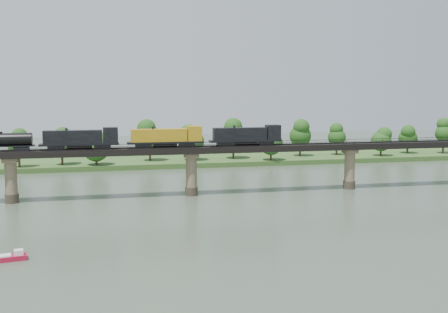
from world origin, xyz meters
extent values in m
plane|color=#394737|center=(0.00, 0.00, 0.00)|extent=(400.00, 400.00, 0.00)
cube|color=#2F5220|center=(0.00, 85.00, 0.80)|extent=(300.00, 24.00, 1.60)
cylinder|color=#473A2D|center=(-40.00, 30.00, 1.00)|extent=(3.00, 3.00, 2.00)
cylinder|color=#8A7A5A|center=(-40.00, 30.00, 5.50)|extent=(2.60, 2.60, 9.00)
cube|color=#8A7A5A|center=(-40.00, 30.00, 9.50)|extent=(3.20, 3.20, 1.00)
cylinder|color=#473A2D|center=(0.00, 30.00, 1.00)|extent=(3.00, 3.00, 2.00)
cylinder|color=#8A7A5A|center=(0.00, 30.00, 5.50)|extent=(2.60, 2.60, 9.00)
cube|color=#8A7A5A|center=(0.00, 30.00, 9.50)|extent=(3.20, 3.20, 1.00)
cylinder|color=#473A2D|center=(40.00, 30.00, 1.00)|extent=(3.00, 3.00, 2.00)
cylinder|color=#8A7A5A|center=(40.00, 30.00, 5.50)|extent=(2.60, 2.60, 9.00)
cube|color=#8A7A5A|center=(40.00, 30.00, 9.50)|extent=(3.20, 3.20, 1.00)
cube|color=black|center=(0.00, 30.00, 10.75)|extent=(220.00, 5.00, 1.50)
cube|color=black|center=(0.00, 29.25, 11.58)|extent=(220.00, 0.12, 0.16)
cube|color=black|center=(0.00, 30.75, 11.58)|extent=(220.00, 0.12, 0.16)
cube|color=black|center=(0.00, 27.60, 12.20)|extent=(220.00, 0.10, 0.10)
cube|color=black|center=(0.00, 32.40, 12.20)|extent=(220.00, 0.10, 0.10)
cube|color=black|center=(0.00, 27.60, 11.85)|extent=(0.08, 0.08, 0.70)
cube|color=black|center=(0.00, 32.40, 11.85)|extent=(0.08, 0.08, 0.70)
cylinder|color=#382619|center=(-44.43, 76.31, 3.35)|extent=(0.70, 0.70, 3.51)
sphere|color=#194413|center=(-44.43, 76.31, 8.03)|extent=(6.31, 6.31, 6.31)
sphere|color=#194413|center=(-44.43, 76.31, 10.96)|extent=(4.73, 4.73, 4.73)
cylinder|color=#382619|center=(-32.24, 78.84, 3.27)|extent=(0.70, 0.70, 3.34)
sphere|color=#194413|center=(-32.24, 78.84, 7.73)|extent=(7.18, 7.18, 7.18)
sphere|color=#194413|center=(-32.24, 78.84, 10.52)|extent=(5.39, 5.39, 5.39)
cylinder|color=#382619|center=(-22.01, 76.15, 3.01)|extent=(0.70, 0.70, 2.83)
sphere|color=#194413|center=(-22.01, 76.15, 6.78)|extent=(8.26, 8.26, 8.26)
sphere|color=#194413|center=(-22.01, 76.15, 9.14)|extent=(6.19, 6.19, 6.19)
cylinder|color=#382619|center=(-5.04, 82.68, 3.58)|extent=(0.70, 0.70, 3.96)
sphere|color=#194413|center=(-5.04, 82.68, 8.87)|extent=(8.07, 8.07, 8.07)
sphere|color=#194413|center=(-5.04, 82.68, 12.17)|extent=(6.05, 6.05, 6.05)
cylinder|color=#382619|center=(8.52, 81.14, 3.23)|extent=(0.70, 0.70, 3.27)
sphere|color=#194413|center=(8.52, 81.14, 7.59)|extent=(8.03, 8.03, 8.03)
sphere|color=#194413|center=(8.52, 81.14, 10.31)|extent=(6.02, 6.02, 6.02)
cylinder|color=#382619|center=(22.65, 82.31, 3.56)|extent=(0.70, 0.70, 3.92)
sphere|color=#194413|center=(22.65, 82.31, 8.79)|extent=(8.29, 8.29, 8.29)
sphere|color=#194413|center=(22.65, 82.31, 12.05)|extent=(6.21, 6.21, 6.21)
cylinder|color=#382619|center=(33.59, 75.35, 3.11)|extent=(0.70, 0.70, 3.02)
sphere|color=#194413|center=(33.59, 75.35, 7.15)|extent=(7.74, 7.74, 7.74)
sphere|color=#194413|center=(33.59, 75.35, 9.67)|extent=(5.80, 5.80, 5.80)
cylinder|color=#382619|center=(46.81, 84.03, 3.50)|extent=(0.70, 0.70, 3.80)
sphere|color=#194413|center=(46.81, 84.03, 8.56)|extent=(7.47, 7.47, 7.47)
sphere|color=#194413|center=(46.81, 84.03, 11.73)|extent=(5.60, 5.60, 5.60)
cylinder|color=#382619|center=(60.48, 84.26, 3.29)|extent=(0.70, 0.70, 3.38)
sphere|color=#194413|center=(60.48, 84.26, 7.80)|extent=(6.23, 6.23, 6.23)
sphere|color=#194413|center=(60.48, 84.26, 10.62)|extent=(4.67, 4.67, 4.67)
cylinder|color=#382619|center=(74.35, 78.39, 2.99)|extent=(0.70, 0.70, 2.77)
sphere|color=#194413|center=(74.35, 78.39, 6.68)|extent=(7.04, 7.04, 7.04)
sphere|color=#194413|center=(74.35, 78.39, 8.99)|extent=(5.28, 5.28, 5.28)
cylinder|color=#382619|center=(87.62, 83.57, 3.07)|extent=(0.70, 0.70, 2.94)
sphere|color=#194413|center=(87.62, 83.57, 7.00)|extent=(6.73, 6.73, 6.73)
sphere|color=#194413|center=(87.62, 83.57, 9.45)|extent=(5.05, 5.05, 5.05)
cylinder|color=#382619|center=(99.73, 80.10, 3.57)|extent=(0.70, 0.70, 3.94)
sphere|color=#194413|center=(99.73, 80.10, 8.83)|extent=(6.17, 6.17, 6.17)
sphere|color=#194413|center=(99.73, 80.10, 12.11)|extent=(4.62, 4.62, 4.62)
cube|color=black|center=(18.07, 30.00, 12.00)|extent=(3.65, 2.19, 1.00)
cube|color=black|center=(8.04, 30.00, 12.00)|extent=(3.65, 2.19, 1.00)
cube|color=black|center=(13.05, 30.00, 12.64)|extent=(17.32, 2.73, 0.46)
cube|color=black|center=(11.69, 30.00, 14.33)|extent=(12.76, 2.46, 2.92)
cube|color=black|center=(19.89, 30.00, 14.60)|extent=(3.28, 2.73, 3.46)
cylinder|color=black|center=(13.05, 30.00, 12.14)|extent=(5.47, 1.28, 1.28)
cube|color=black|center=(-1.07, 30.00, 12.00)|extent=(3.65, 2.19, 1.00)
cube|color=black|center=(-11.10, 30.00, 12.00)|extent=(3.65, 2.19, 1.00)
cube|color=black|center=(-6.09, 30.00, 12.64)|extent=(17.32, 2.73, 0.46)
cube|color=#BC8B17|center=(-7.45, 30.00, 14.33)|extent=(12.76, 2.46, 2.92)
cube|color=#BC8B17|center=(0.75, 30.00, 14.60)|extent=(3.28, 2.73, 3.46)
cylinder|color=black|center=(-6.09, 30.00, 12.14)|extent=(5.47, 1.28, 1.28)
cube|color=black|center=(-20.22, 30.00, 12.00)|extent=(3.65, 2.19, 1.00)
cube|color=black|center=(-30.24, 30.00, 12.00)|extent=(3.65, 2.19, 1.00)
cube|color=black|center=(-25.23, 30.00, 12.64)|extent=(17.32, 2.73, 0.46)
cube|color=black|center=(-26.60, 30.00, 14.33)|extent=(12.76, 2.46, 2.92)
cube|color=black|center=(-18.39, 30.00, 14.60)|extent=(3.28, 2.73, 3.46)
cylinder|color=black|center=(-25.23, 30.00, 12.14)|extent=(5.47, 1.28, 1.28)
cube|color=black|center=(-37.53, 30.00, 12.00)|extent=(3.19, 2.01, 1.00)
cube|color=black|center=(-41.63, 30.00, 12.59)|extent=(13.67, 2.19, 0.27)
cylinder|color=black|center=(-41.63, 30.00, 14.05)|extent=(12.76, 2.73, 2.73)
cylinder|color=black|center=(-41.63, 30.00, 15.51)|extent=(0.64, 0.64, 0.46)
cube|color=#AC1330|center=(-34.36, -13.76, 0.37)|extent=(5.59, 2.86, 0.75)
cube|color=white|center=(-35.19, -13.91, 0.80)|extent=(2.81, 2.04, 0.27)
cube|color=white|center=(-32.89, -13.48, 1.12)|extent=(1.49, 1.49, 0.75)
camera|label=1|loc=(-20.66, -98.54, 25.34)|focal=45.00mm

